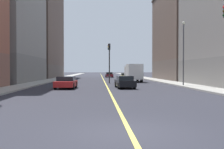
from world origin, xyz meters
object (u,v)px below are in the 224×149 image
street_lamp_left_near (183,47)px  car_maroon (109,75)px  building_left_mid (193,34)px  box_truck (133,72)px  car_red (66,82)px  building_right_distant (33,30)px  car_yellow (125,76)px  traffic_light_median_far (109,57)px  car_black (125,82)px

street_lamp_left_near → car_maroon: size_ratio=1.62×
building_left_mid → box_truck: size_ratio=2.71×
car_red → car_maroon: bearing=81.5°
building_right_distant → car_yellow: building_right_distant is taller
building_left_mid → car_red: bearing=-133.8°
building_left_mid → traffic_light_median_far: 20.60m
car_yellow → car_black: (-2.55, -25.49, 0.02)m
building_right_distant → car_black: bearing=-63.7°
building_left_mid → car_yellow: building_left_mid is taller
street_lamp_left_near → car_maroon: 38.11m
traffic_light_median_far → box_truck: 6.84m
car_yellow → car_maroon: (-2.62, 14.25, 0.02)m
building_right_distant → box_truck: building_right_distant is taller
car_maroon → traffic_light_median_far: bearing=-92.2°
building_left_mid → car_yellow: (-12.47, 3.91, -7.92)m
car_black → street_lamp_left_near: bearing=19.6°
traffic_light_median_far → car_yellow: traffic_light_median_far is taller
building_right_distant → car_maroon: (18.51, 2.15, -10.75)m
traffic_light_median_far → car_yellow: (3.78, 15.60, -3.03)m
traffic_light_median_far → car_maroon: traffic_light_median_far is taller
car_maroon → building_left_mid: bearing=-50.3°
building_left_mid → car_yellow: 15.28m
car_red → street_lamp_left_near: bearing=12.4°
street_lamp_left_near → box_truck: (-4.17, 12.49, -3.02)m
building_left_mid → box_truck: (-12.18, -6.60, -7.00)m
car_maroon → box_truck: size_ratio=0.65×
building_left_mid → car_maroon: building_left_mid is taller
building_right_distant → street_lamp_left_near: building_right_distant is taller
box_truck → building_left_mid: bearing=28.5°
car_red → box_truck: size_ratio=0.58×
traffic_light_median_far → street_lamp_left_near: bearing=-42.0°
building_right_distant → box_truck: 32.66m
traffic_light_median_far → box_truck: bearing=51.4°
car_black → building_left_mid: bearing=55.2°
car_black → car_maroon: size_ratio=1.00×
traffic_light_median_far → car_yellow: 16.33m
car_black → car_red: bearing=-176.4°
traffic_light_median_far → car_black: (1.23, -9.89, -3.01)m
building_left_mid → car_maroon: (-15.08, 18.15, -7.90)m
traffic_light_median_far → street_lamp_left_near: 11.11m
car_maroon → car_red: 40.56m
car_maroon → box_truck: 24.94m
building_left_mid → car_red: size_ratio=4.70×
car_black → car_red: (-6.04, -0.38, -0.02)m
car_yellow → car_red: car_red is taller
car_yellow → box_truck: (0.29, -10.51, 0.92)m
car_yellow → building_left_mid: bearing=-17.4°
street_lamp_left_near → car_maroon: street_lamp_left_near is taller
building_right_distant → street_lamp_left_near: size_ratio=3.31×
building_left_mid → car_black: size_ratio=4.17×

